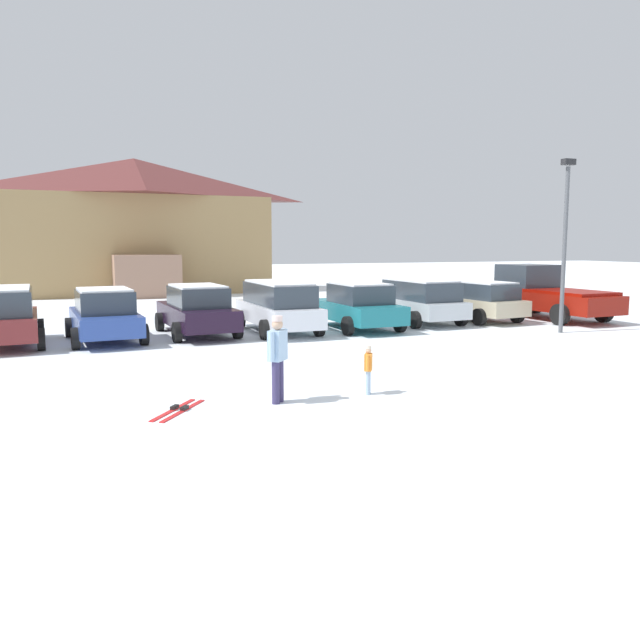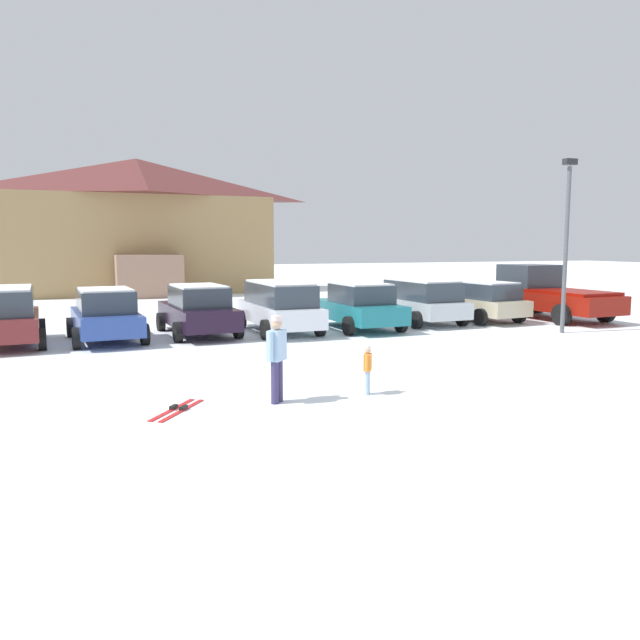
{
  "view_description": "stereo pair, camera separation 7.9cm",
  "coord_description": "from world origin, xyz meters",
  "px_view_note": "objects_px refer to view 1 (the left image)",
  "views": [
    {
      "loc": [
        -5.08,
        -8.47,
        3.01
      ],
      "look_at": [
        0.24,
        5.37,
        1.2
      ],
      "focal_mm": 35.0,
      "sensor_mm": 36.0,
      "label": 1
    },
    {
      "loc": [
        -5.01,
        -8.49,
        3.01
      ],
      "look_at": [
        0.24,
        5.37,
        1.2
      ],
      "focal_mm": 35.0,
      "sensor_mm": 36.0,
      "label": 2
    }
  ],
  "objects_px": {
    "pickup_truck": "(543,294)",
    "ski_lodge": "(136,225)",
    "skier_adult_in_blue_parka": "(278,354)",
    "lamp_post": "(565,237)",
    "parked_silver_wagon": "(420,300)",
    "parked_maroon_van": "(2,315)",
    "parked_teal_hatchback": "(358,306)",
    "parked_beige_suv": "(476,299)",
    "parked_black_sedan": "(197,310)",
    "pair_of_skis": "(179,410)",
    "parked_blue_hatchback": "(105,315)",
    "skier_child_in_orange_jacket": "(368,367)",
    "parked_white_suv": "(278,305)"
  },
  "relations": [
    {
      "from": "pickup_truck",
      "to": "parked_blue_hatchback",
      "type": "bearing_deg",
      "value": -179.64
    },
    {
      "from": "parked_black_sedan",
      "to": "parked_maroon_van",
      "type": "bearing_deg",
      "value": -176.91
    },
    {
      "from": "parked_teal_hatchback",
      "to": "parked_beige_suv",
      "type": "xyz_separation_m",
      "value": [
        5.38,
        0.64,
        0.02
      ]
    },
    {
      "from": "parked_silver_wagon",
      "to": "pair_of_skis",
      "type": "bearing_deg",
      "value": -138.06
    },
    {
      "from": "parked_beige_suv",
      "to": "parked_black_sedan",
      "type": "bearing_deg",
      "value": -179.96
    },
    {
      "from": "parked_teal_hatchback",
      "to": "lamp_post",
      "type": "bearing_deg",
      "value": -28.19
    },
    {
      "from": "pickup_truck",
      "to": "parked_teal_hatchback",
      "type": "bearing_deg",
      "value": -177.32
    },
    {
      "from": "parked_black_sedan",
      "to": "ski_lodge",
      "type": "bearing_deg",
      "value": 90.53
    },
    {
      "from": "ski_lodge",
      "to": "parked_teal_hatchback",
      "type": "height_order",
      "value": "ski_lodge"
    },
    {
      "from": "ski_lodge",
      "to": "parked_beige_suv",
      "type": "relative_size",
      "value": 3.65
    },
    {
      "from": "ski_lodge",
      "to": "pair_of_skis",
      "type": "xyz_separation_m",
      "value": [
        -1.81,
        -29.45,
        -4.15
      ]
    },
    {
      "from": "skier_adult_in_blue_parka",
      "to": "parked_teal_hatchback",
      "type": "bearing_deg",
      "value": 57.18
    },
    {
      "from": "parked_black_sedan",
      "to": "parked_teal_hatchback",
      "type": "height_order",
      "value": "parked_black_sedan"
    },
    {
      "from": "pair_of_skis",
      "to": "parked_maroon_van",
      "type": "bearing_deg",
      "value": 112.48
    },
    {
      "from": "parked_beige_suv",
      "to": "skier_adult_in_blue_parka",
      "type": "height_order",
      "value": "skier_adult_in_blue_parka"
    },
    {
      "from": "parked_maroon_van",
      "to": "pair_of_skis",
      "type": "height_order",
      "value": "parked_maroon_van"
    },
    {
      "from": "parked_white_suv",
      "to": "skier_adult_in_blue_parka",
      "type": "bearing_deg",
      "value": -107.27
    },
    {
      "from": "parked_teal_hatchback",
      "to": "pickup_truck",
      "type": "relative_size",
      "value": 0.71
    },
    {
      "from": "parked_blue_hatchback",
      "to": "skier_adult_in_blue_parka",
      "type": "distance_m",
      "value": 9.55
    },
    {
      "from": "parked_maroon_van",
      "to": "parked_silver_wagon",
      "type": "xyz_separation_m",
      "value": [
        14.18,
        0.3,
        -0.03
      ]
    },
    {
      "from": "parked_white_suv",
      "to": "skier_adult_in_blue_parka",
      "type": "height_order",
      "value": "parked_white_suv"
    },
    {
      "from": "parked_blue_hatchback",
      "to": "parked_beige_suv",
      "type": "height_order",
      "value": "parked_blue_hatchback"
    },
    {
      "from": "parked_black_sedan",
      "to": "skier_adult_in_blue_parka",
      "type": "distance_m",
      "value": 9.48
    },
    {
      "from": "parked_maroon_van",
      "to": "pickup_truck",
      "type": "bearing_deg",
      "value": 0.22
    },
    {
      "from": "parked_maroon_van",
      "to": "skier_child_in_orange_jacket",
      "type": "height_order",
      "value": "parked_maroon_van"
    },
    {
      "from": "ski_lodge",
      "to": "parked_blue_hatchback",
      "type": "distance_m",
      "value": 20.86
    },
    {
      "from": "parked_blue_hatchback",
      "to": "parked_silver_wagon",
      "type": "height_order",
      "value": "parked_silver_wagon"
    },
    {
      "from": "parked_blue_hatchback",
      "to": "ski_lodge",
      "type": "bearing_deg",
      "value": 82.4
    },
    {
      "from": "ski_lodge",
      "to": "parked_beige_suv",
      "type": "bearing_deg",
      "value": -60.97
    },
    {
      "from": "parked_silver_wagon",
      "to": "parked_beige_suv",
      "type": "relative_size",
      "value": 0.95
    },
    {
      "from": "parked_teal_hatchback",
      "to": "parked_beige_suv",
      "type": "relative_size",
      "value": 0.97
    },
    {
      "from": "parked_silver_wagon",
      "to": "parked_beige_suv",
      "type": "xyz_separation_m",
      "value": [
        2.52,
        0.01,
        -0.05
      ]
    },
    {
      "from": "parked_silver_wagon",
      "to": "skier_adult_in_blue_parka",
      "type": "distance_m",
      "value": 12.78
    },
    {
      "from": "parked_blue_hatchback",
      "to": "parked_silver_wagon",
      "type": "relative_size",
      "value": 1.05
    },
    {
      "from": "parked_blue_hatchback",
      "to": "parked_teal_hatchback",
      "type": "bearing_deg",
      "value": -1.95
    },
    {
      "from": "parked_white_suv",
      "to": "skier_child_in_orange_jacket",
      "type": "xyz_separation_m",
      "value": [
        -0.95,
        -9.17,
        -0.37
      ]
    },
    {
      "from": "parked_silver_wagon",
      "to": "skier_adult_in_blue_parka",
      "type": "relative_size",
      "value": 2.51
    },
    {
      "from": "parked_teal_hatchback",
      "to": "parked_silver_wagon",
      "type": "distance_m",
      "value": 2.93
    },
    {
      "from": "parked_maroon_van",
      "to": "parked_black_sedan",
      "type": "relative_size",
      "value": 0.89
    },
    {
      "from": "skier_adult_in_blue_parka",
      "to": "lamp_post",
      "type": "height_order",
      "value": "lamp_post"
    },
    {
      "from": "pickup_truck",
      "to": "skier_adult_in_blue_parka",
      "type": "xyz_separation_m",
      "value": [
        -14.16,
        -9.24,
        -0.05
      ]
    },
    {
      "from": "parked_black_sedan",
      "to": "pair_of_skis",
      "type": "distance_m",
      "value": 9.62
    },
    {
      "from": "parked_beige_suv",
      "to": "skier_child_in_orange_jacket",
      "type": "bearing_deg",
      "value": -134.08
    },
    {
      "from": "ski_lodge",
      "to": "parked_silver_wagon",
      "type": "xyz_separation_m",
      "value": [
        8.62,
        -20.08,
        -3.27
      ]
    },
    {
      "from": "parked_maroon_van",
      "to": "parked_teal_hatchback",
      "type": "distance_m",
      "value": 11.32
    },
    {
      "from": "pickup_truck",
      "to": "ski_lodge",
      "type": "bearing_deg",
      "value": 124.97
    },
    {
      "from": "ski_lodge",
      "to": "parked_white_suv",
      "type": "bearing_deg",
      "value": -81.92
    },
    {
      "from": "parked_beige_suv",
      "to": "pickup_truck",
      "type": "distance_m",
      "value": 3.08
    },
    {
      "from": "skier_adult_in_blue_parka",
      "to": "lamp_post",
      "type": "bearing_deg",
      "value": 25.3
    },
    {
      "from": "parked_white_suv",
      "to": "lamp_post",
      "type": "height_order",
      "value": "lamp_post"
    }
  ]
}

